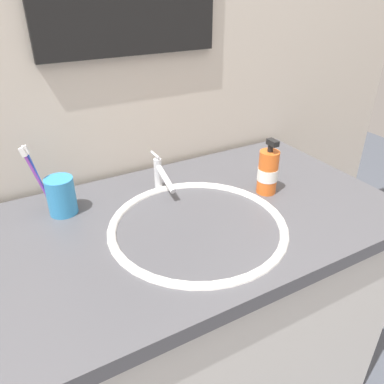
{
  "coord_description": "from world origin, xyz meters",
  "views": [
    {
      "loc": [
        -0.41,
        -0.76,
        1.39
      ],
      "look_at": [
        -0.0,
        -0.02,
        0.91
      ],
      "focal_mm": 35.52,
      "sensor_mm": 36.0,
      "label": 1
    }
  ],
  "objects_px": {
    "faucet": "(160,175)",
    "toothbrush_cup": "(61,196)",
    "toothbrush_blue": "(38,176)",
    "soap_dispenser": "(268,172)",
    "toothbrush_purple": "(37,178)"
  },
  "relations": [
    {
      "from": "faucet",
      "to": "soap_dispenser",
      "type": "height_order",
      "value": "soap_dispenser"
    },
    {
      "from": "toothbrush_cup",
      "to": "toothbrush_blue",
      "type": "height_order",
      "value": "toothbrush_blue"
    },
    {
      "from": "toothbrush_cup",
      "to": "toothbrush_purple",
      "type": "xyz_separation_m",
      "value": [
        -0.05,
        0.01,
        0.06
      ]
    },
    {
      "from": "toothbrush_blue",
      "to": "soap_dispenser",
      "type": "bearing_deg",
      "value": -17.87
    },
    {
      "from": "toothbrush_cup",
      "to": "toothbrush_blue",
      "type": "bearing_deg",
      "value": 162.77
    },
    {
      "from": "toothbrush_cup",
      "to": "toothbrush_blue",
      "type": "distance_m",
      "value": 0.08
    },
    {
      "from": "toothbrush_cup",
      "to": "faucet",
      "type": "bearing_deg",
      "value": -3.4
    },
    {
      "from": "soap_dispenser",
      "to": "toothbrush_cup",
      "type": "bearing_deg",
      "value": 162.08
    },
    {
      "from": "toothbrush_cup",
      "to": "soap_dispenser",
      "type": "bearing_deg",
      "value": -17.92
    },
    {
      "from": "faucet",
      "to": "toothbrush_blue",
      "type": "distance_m",
      "value": 0.34
    },
    {
      "from": "faucet",
      "to": "soap_dispenser",
      "type": "bearing_deg",
      "value": -31.02
    },
    {
      "from": "toothbrush_purple",
      "to": "toothbrush_blue",
      "type": "height_order",
      "value": "toothbrush_blue"
    },
    {
      "from": "faucet",
      "to": "toothbrush_purple",
      "type": "bearing_deg",
      "value": 176.05
    },
    {
      "from": "faucet",
      "to": "toothbrush_cup",
      "type": "bearing_deg",
      "value": 176.6
    },
    {
      "from": "faucet",
      "to": "toothbrush_cup",
      "type": "xyz_separation_m",
      "value": [
        -0.29,
        0.02,
        -0.0
      ]
    }
  ]
}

